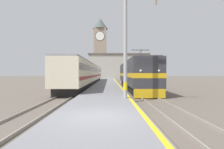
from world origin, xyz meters
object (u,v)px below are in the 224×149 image
object	(u,v)px
locomotive_train	(134,75)
clock_tower	(100,46)
passenger_train	(89,74)
catenary_mast	(126,44)

from	to	relation	value
locomotive_train	clock_tower	xyz separation A→B (m)	(-7.35, 47.79, 11.41)
passenger_train	catenary_mast	size ratio (longest dim) A/B	4.75
passenger_train	clock_tower	bearing A→B (deg)	89.55
locomotive_train	clock_tower	bearing A→B (deg)	98.75
catenary_mast	clock_tower	xyz separation A→B (m)	(-5.10, 59.15, 8.93)
locomotive_train	clock_tower	distance (m)	49.68
catenary_mast	locomotive_train	bearing A→B (deg)	78.81
catenary_mast	clock_tower	distance (m)	60.03
locomotive_train	passenger_train	distance (m)	12.89
clock_tower	locomotive_train	bearing A→B (deg)	-81.25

